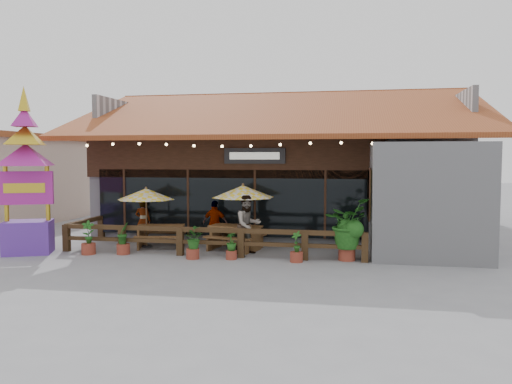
% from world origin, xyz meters
% --- Properties ---
extents(ground, '(100.00, 100.00, 0.00)m').
position_xyz_m(ground, '(0.00, 0.00, 0.00)').
color(ground, gray).
rests_on(ground, ground).
extents(restaurant_building, '(15.50, 14.73, 6.09)m').
position_xyz_m(restaurant_building, '(0.26, 6.61, 2.21)').
color(restaurant_building, '#BABAC0').
rests_on(restaurant_building, ground).
extents(patio_railing, '(10.00, 2.60, 0.92)m').
position_xyz_m(patio_railing, '(-2.25, -0.27, 0.61)').
color(patio_railing, '#412C17').
rests_on(patio_railing, ground).
extents(umbrella_left, '(2.35, 2.35, 2.13)m').
position_xyz_m(umbrella_left, '(-4.16, 0.73, 1.86)').
color(umbrella_left, brown).
rests_on(umbrella_left, ground).
extents(umbrella_right, '(2.79, 2.79, 2.27)m').
position_xyz_m(umbrella_right, '(-0.72, 0.84, 1.98)').
color(umbrella_right, brown).
rests_on(umbrella_right, ground).
extents(picnic_table_left, '(1.87, 1.69, 0.78)m').
position_xyz_m(picnic_table_left, '(-3.65, 0.75, 0.53)').
color(picnic_table_left, brown).
rests_on(picnic_table_left, ground).
extents(picnic_table_right, '(2.02, 1.84, 0.83)m').
position_xyz_m(picnic_table_right, '(-0.98, 0.81, 0.56)').
color(picnic_table_right, brown).
rests_on(picnic_table_right, ground).
extents(thai_sign_tower, '(2.82, 2.82, 5.84)m').
position_xyz_m(thai_sign_tower, '(-7.50, -1.10, 3.09)').
color(thai_sign_tower, '#572999').
rests_on(thai_sign_tower, ground).
extents(tropical_plant, '(1.68, 1.77, 1.92)m').
position_xyz_m(tropical_plant, '(2.77, -0.31, 1.10)').
color(tropical_plant, maroon).
rests_on(tropical_plant, ground).
extents(diner_a, '(0.61, 0.43, 1.58)m').
position_xyz_m(diner_a, '(-4.71, 1.71, 0.79)').
color(diner_a, '#3C2013').
rests_on(diner_a, ground).
extents(diner_b, '(1.18, 1.16, 1.92)m').
position_xyz_m(diner_b, '(-0.41, 0.10, 0.96)').
color(diner_b, '#3C2013').
rests_on(diner_b, ground).
extents(diner_c, '(1.01, 0.55, 1.62)m').
position_xyz_m(diner_c, '(-1.85, 1.37, 0.81)').
color(diner_c, '#3C2013').
rests_on(diner_c, ground).
extents(planter_a, '(0.47, 0.45, 1.11)m').
position_xyz_m(planter_a, '(-5.49, -0.88, 0.46)').
color(planter_a, maroon).
rests_on(planter_a, ground).
extents(planter_b, '(0.42, 0.46, 1.04)m').
position_xyz_m(planter_b, '(-4.39, -0.66, 0.47)').
color(planter_b, maroon).
rests_on(planter_b, ground).
extents(planter_c, '(0.80, 0.79, 0.99)m').
position_xyz_m(planter_c, '(-1.94, -0.97, 0.56)').
color(planter_c, maroon).
rests_on(planter_c, ground).
extents(planter_d, '(0.45, 0.45, 0.83)m').
position_xyz_m(planter_d, '(-0.74, -0.82, 0.40)').
color(planter_d, maroon).
rests_on(planter_d, ground).
extents(planter_e, '(0.40, 0.39, 0.94)m').
position_xyz_m(planter_e, '(1.28, -0.86, 0.40)').
color(planter_e, maroon).
rests_on(planter_e, ground).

